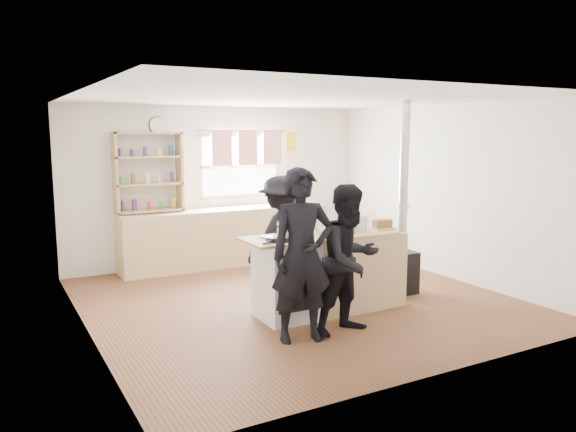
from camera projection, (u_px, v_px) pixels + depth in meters
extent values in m
cube|color=brown|center=(297.00, 300.00, 7.07)|extent=(5.00, 5.00, 0.01)
cube|color=#D8B882|center=(228.00, 237.00, 8.93)|extent=(3.40, 0.55, 0.90)
cube|color=tan|center=(150.00, 211.00, 8.39)|extent=(1.00, 0.28, 0.03)
cube|color=tan|center=(149.00, 184.00, 8.33)|extent=(1.00, 0.28, 0.03)
cube|color=tan|center=(148.00, 157.00, 8.27)|extent=(1.00, 0.28, 0.03)
cube|color=tan|center=(147.00, 133.00, 8.22)|extent=(1.00, 0.28, 0.03)
cube|color=tan|center=(115.00, 174.00, 8.08)|extent=(0.04, 0.28, 1.20)
cube|color=tan|center=(180.00, 172.00, 8.53)|extent=(0.04, 0.28, 1.20)
cylinder|color=silver|center=(278.00, 196.00, 9.27)|extent=(0.10, 0.10, 0.29)
cube|color=white|center=(286.00, 280.00, 6.32)|extent=(0.60, 0.60, 0.90)
cube|color=tan|center=(352.00, 270.00, 6.75)|extent=(1.20, 0.60, 0.90)
cube|color=tan|center=(320.00, 236.00, 6.46)|extent=(1.84, 0.64, 0.03)
cylinder|color=black|center=(278.00, 239.00, 6.07)|extent=(0.37, 0.37, 0.05)
cylinder|color=#24521C|center=(278.00, 237.00, 6.07)|extent=(0.24, 0.24, 0.02)
cube|color=silver|center=(331.00, 231.00, 6.49)|extent=(0.39, 0.37, 0.06)
cube|color=brown|center=(331.00, 230.00, 6.49)|extent=(0.33, 0.32, 0.02)
cylinder|color=silver|center=(286.00, 229.00, 6.42)|extent=(0.21, 0.21, 0.15)
cylinder|color=silver|center=(286.00, 222.00, 6.41)|extent=(0.22, 0.22, 0.01)
sphere|color=black|center=(286.00, 221.00, 6.41)|extent=(0.03, 0.03, 0.03)
cylinder|color=silver|center=(355.00, 223.00, 6.69)|extent=(0.29, 0.29, 0.18)
cylinder|color=silver|center=(355.00, 215.00, 6.67)|extent=(0.29, 0.29, 0.01)
sphere|color=black|center=(355.00, 214.00, 6.67)|extent=(0.03, 0.03, 0.03)
cube|color=tan|center=(382.00, 229.00, 6.80)|extent=(0.30, 0.22, 0.02)
cube|color=olive|center=(382.00, 224.00, 6.79)|extent=(0.23, 0.13, 0.10)
cube|color=black|center=(401.00, 272.00, 7.37)|extent=(0.35, 0.35, 0.55)
cylinder|color=#ADADB2|center=(404.00, 177.00, 7.18)|extent=(0.12, 0.12, 1.95)
imported|color=black|center=(302.00, 256.00, 5.60)|extent=(0.71, 0.54, 1.76)
imported|color=black|center=(350.00, 259.00, 5.83)|extent=(0.84, 0.70, 1.57)
imported|color=black|center=(281.00, 236.00, 7.20)|extent=(1.11, 0.80, 1.55)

